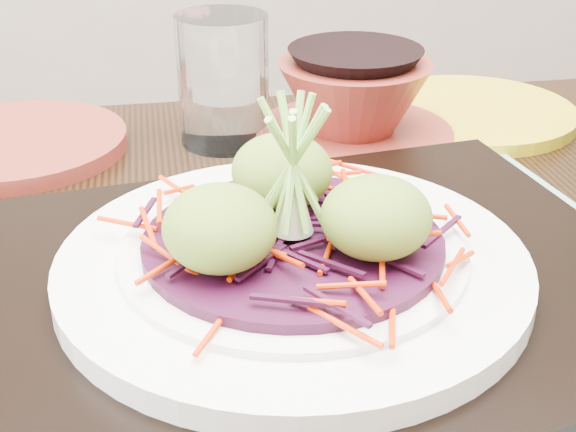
{
  "coord_description": "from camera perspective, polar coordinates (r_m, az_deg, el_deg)",
  "views": [
    {
      "loc": [
        -0.13,
        -0.46,
        0.96
      ],
      "look_at": [
        -0.07,
        -0.05,
        0.74
      ],
      "focal_mm": 50.0,
      "sensor_mm": 36.0,
      "label": 1
    }
  ],
  "objects": [
    {
      "name": "dining_table",
      "position": [
        0.55,
        -0.81,
        -13.45
      ],
      "size": [
        1.12,
        0.77,
        0.69
      ],
      "rotation": [
        0.0,
        0.0,
        0.03
      ],
      "color": "black",
      "rests_on": "ground"
    },
    {
      "name": "placemat",
      "position": [
        0.48,
        0.34,
        -6.44
      ],
      "size": [
        0.54,
        0.45,
        0.0
      ],
      "primitive_type": "cube",
      "rotation": [
        0.0,
        0.0,
        0.16
      ],
      "color": "#7BA08F",
      "rests_on": "dining_table"
    },
    {
      "name": "serving_tray",
      "position": [
        0.47,
        0.34,
        -5.28
      ],
      "size": [
        0.47,
        0.38,
        0.02
      ],
      "primitive_type": "cube",
      "rotation": [
        0.0,
        0.0,
        0.16
      ],
      "color": "black",
      "rests_on": "placemat"
    },
    {
      "name": "white_plate",
      "position": [
        0.47,
        0.35,
        -3.35
      ],
      "size": [
        0.27,
        0.27,
        0.02
      ],
      "color": "white",
      "rests_on": "serving_tray"
    },
    {
      "name": "cabbage_bed",
      "position": [
        0.46,
        0.35,
        -1.87
      ],
      "size": [
        0.17,
        0.17,
        0.01
      ],
      "primitive_type": "cylinder",
      "color": "#380B27",
      "rests_on": "white_plate"
    },
    {
      "name": "carrot_julienne",
      "position": [
        0.45,
        0.36,
        -0.94
      ],
      "size": [
        0.21,
        0.21,
        0.01
      ],
      "primitive_type": null,
      "color": "red",
      "rests_on": "cabbage_bed"
    },
    {
      "name": "guacamole_scoops",
      "position": [
        0.45,
        0.38,
        0.82
      ],
      "size": [
        0.15,
        0.13,
        0.05
      ],
      "color": "olive",
      "rests_on": "cabbage_bed"
    },
    {
      "name": "scallion_garnish",
      "position": [
        0.44,
        0.37,
        3.3
      ],
      "size": [
        0.06,
        0.06,
        0.09
      ],
      "primitive_type": null,
      "color": "#87C44E",
      "rests_on": "cabbage_bed"
    },
    {
      "name": "terracotta_side_plate",
      "position": [
        0.73,
        -18.83,
        4.91
      ],
      "size": [
        0.24,
        0.24,
        0.01
      ],
      "primitive_type": "cylinder",
      "rotation": [
        0.0,
        0.0,
        0.33
      ],
      "color": "maroon",
      "rests_on": "dining_table"
    },
    {
      "name": "water_glass",
      "position": [
        0.7,
        -4.62,
        9.61
      ],
      "size": [
        0.1,
        0.1,
        0.11
      ],
      "primitive_type": "cylinder",
      "rotation": [
        0.0,
        0.0,
        -0.33
      ],
      "color": "white",
      "rests_on": "dining_table"
    },
    {
      "name": "terracotta_bowl_set",
      "position": [
        0.7,
        4.68,
        7.68
      ],
      "size": [
        0.19,
        0.19,
        0.07
      ],
      "rotation": [
        0.0,
        0.0,
        0.1
      ],
      "color": "maroon",
      "rests_on": "dining_table"
    },
    {
      "name": "yellow_plate",
      "position": [
        0.79,
        12.89,
        7.21
      ],
      "size": [
        0.26,
        0.26,
        0.01
      ],
      "primitive_type": "cylinder",
      "rotation": [
        0.0,
        0.0,
        0.4
      ],
      "color": "gold",
      "rests_on": "dining_table"
    }
  ]
}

